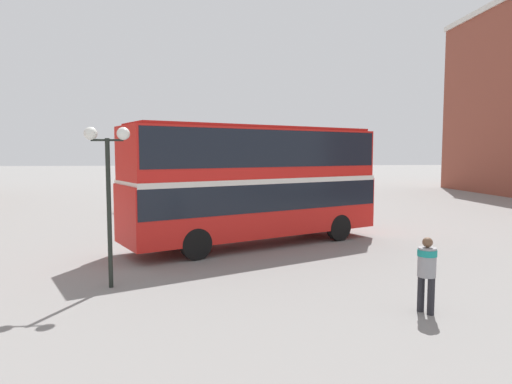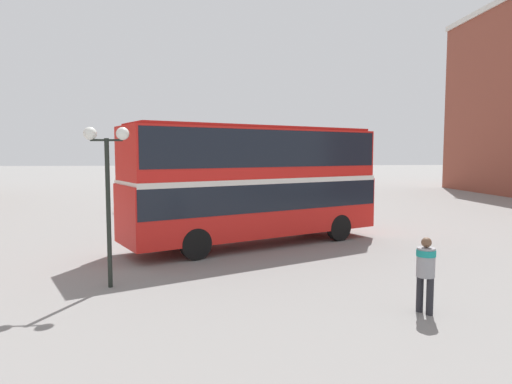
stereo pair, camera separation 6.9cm
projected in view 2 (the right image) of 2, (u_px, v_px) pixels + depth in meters
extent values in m
plane|color=gray|center=(211.00, 246.00, 17.80)|extent=(240.00, 240.00, 0.00)
cube|color=red|center=(256.00, 207.00, 18.01)|extent=(10.48, 6.98, 2.08)
cube|color=red|center=(256.00, 155.00, 17.84)|extent=(10.30, 6.84, 2.01)
cube|color=black|center=(256.00, 195.00, 17.97)|extent=(10.40, 6.96, 1.02)
cube|color=black|center=(256.00, 149.00, 17.82)|extent=(10.18, 6.80, 1.37)
cube|color=silver|center=(256.00, 180.00, 17.92)|extent=(10.39, 6.95, 0.20)
cube|color=#B11A15|center=(256.00, 128.00, 17.75)|extent=(9.80, 6.47, 0.10)
cylinder|color=black|center=(305.00, 221.00, 20.83)|extent=(1.11, 0.76, 1.09)
cylinder|color=black|center=(339.00, 228.00, 18.89)|extent=(1.11, 0.76, 1.09)
cylinder|color=black|center=(171.00, 234.00, 17.41)|extent=(1.11, 0.76, 1.09)
cylinder|color=black|center=(196.00, 244.00, 15.48)|extent=(1.11, 0.76, 1.09)
cylinder|color=#232328|center=(430.00, 297.00, 10.18)|extent=(0.16, 0.16, 0.84)
cylinder|color=#232328|center=(420.00, 294.00, 10.40)|extent=(0.16, 0.16, 0.84)
cylinder|color=gray|center=(426.00, 262.00, 10.23)|extent=(0.55, 0.55, 0.67)
cylinder|color=teal|center=(426.00, 253.00, 10.21)|extent=(0.58, 0.58, 0.15)
sphere|color=brown|center=(426.00, 242.00, 10.19)|extent=(0.23, 0.23, 0.23)
cube|color=maroon|center=(156.00, 201.00, 28.52)|extent=(4.53, 2.50, 0.68)
cube|color=black|center=(159.00, 192.00, 28.46)|extent=(2.47, 1.98, 0.49)
cylinder|color=black|center=(131.00, 207.00, 27.84)|extent=(0.67, 0.33, 0.64)
cylinder|color=black|center=(140.00, 204.00, 29.46)|extent=(0.67, 0.33, 0.64)
cylinder|color=black|center=(174.00, 208.00, 27.63)|extent=(0.67, 0.33, 0.64)
cylinder|color=black|center=(180.00, 205.00, 29.25)|extent=(0.67, 0.33, 0.64)
cube|color=silver|center=(244.00, 204.00, 26.64)|extent=(4.51, 2.31, 0.71)
cube|color=black|center=(247.00, 194.00, 26.63)|extent=(2.43, 1.86, 0.48)
cylinder|color=black|center=(223.00, 212.00, 25.60)|extent=(0.70, 0.31, 0.68)
cylinder|color=black|center=(219.00, 209.00, 27.13)|extent=(0.70, 0.31, 0.68)
cylinder|color=black|center=(270.00, 210.00, 26.20)|extent=(0.70, 0.31, 0.68)
cylinder|color=black|center=(263.00, 207.00, 27.72)|extent=(0.70, 0.31, 0.68)
cylinder|color=black|center=(109.00, 214.00, 12.17)|extent=(0.12, 0.12, 4.01)
cylinder|color=black|center=(107.00, 140.00, 12.01)|extent=(0.84, 0.06, 0.06)
sphere|color=white|center=(90.00, 134.00, 11.96)|extent=(0.34, 0.34, 0.34)
sphere|color=white|center=(123.00, 134.00, 12.03)|extent=(0.34, 0.34, 0.34)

